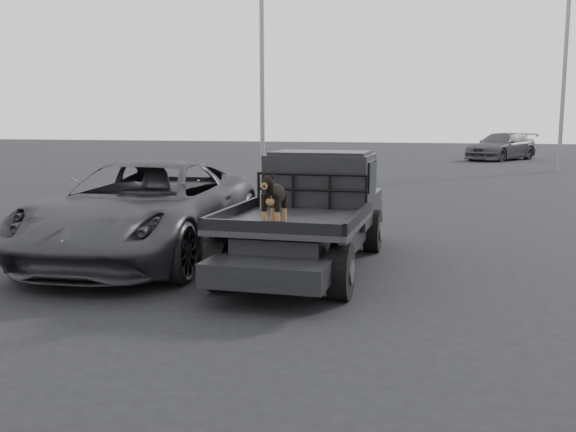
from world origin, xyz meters
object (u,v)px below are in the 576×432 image
(flatbed_ute, at_px, (308,239))
(distant_car_b, at_px, (501,146))
(parked_suv, at_px, (145,209))
(dog, at_px, (274,199))

(flatbed_ute, distance_m, distant_car_b, 30.34)
(parked_suv, bearing_deg, distant_car_b, 71.21)
(dog, distance_m, distant_car_b, 31.98)
(dog, distance_m, parked_suv, 3.34)
(parked_suv, bearing_deg, dog, -36.73)
(dog, relative_size, parked_suv, 0.13)
(flatbed_ute, height_order, parked_suv, parked_suv)
(flatbed_ute, bearing_deg, dog, -92.91)
(dog, xyz_separation_m, distant_car_b, (4.80, 31.61, -0.50))
(parked_suv, relative_size, distant_car_b, 1.08)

